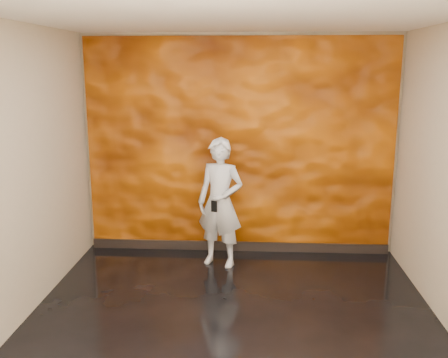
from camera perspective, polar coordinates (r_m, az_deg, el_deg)
room at (r=4.45m, az=0.96°, el=-0.14°), size 4.02×4.02×2.81m
feature_wall at (r=6.38m, az=1.75°, el=3.64°), size 3.90×0.06×2.75m
baseboard at (r=6.68m, az=1.67°, el=-7.67°), size 3.90×0.04×0.12m
man at (r=6.02m, az=-0.43°, el=-2.73°), size 0.66×0.54×1.57m
phone at (r=5.80m, az=-1.14°, el=-3.14°), size 0.07×0.04×0.13m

